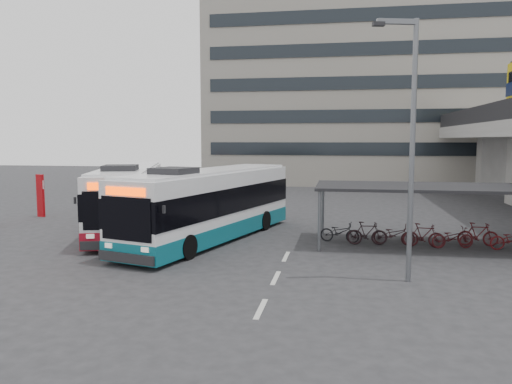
% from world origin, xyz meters
% --- Properties ---
extents(ground, '(120.00, 120.00, 0.00)m').
position_xyz_m(ground, '(0.00, 0.00, 0.00)').
color(ground, '#28282B').
rests_on(ground, ground).
extents(bike_shelter, '(10.00, 4.00, 2.54)m').
position_xyz_m(bike_shelter, '(8.47, 3.00, 1.30)').
color(bike_shelter, '#595B60').
rests_on(bike_shelter, ground).
extents(office_block, '(30.00, 15.00, 25.00)m').
position_xyz_m(office_block, '(6.00, 36.00, 12.50)').
color(office_block, gray).
rests_on(office_block, ground).
extents(road_markings, '(0.15, 7.60, 0.01)m').
position_xyz_m(road_markings, '(2.50, -3.00, 0.01)').
color(road_markings, beige).
rests_on(road_markings, ground).
extents(bus_main, '(5.63, 11.52, 3.34)m').
position_xyz_m(bus_main, '(-5.83, 4.57, 1.55)').
color(bus_main, white).
rests_on(bus_main, ground).
extents(bus_teal, '(5.50, 11.61, 3.36)m').
position_xyz_m(bus_teal, '(-1.14, 2.71, 1.56)').
color(bus_teal, white).
rests_on(bus_teal, ground).
extents(pedestrian, '(0.73, 0.74, 1.72)m').
position_xyz_m(pedestrian, '(-1.51, 1.07, 0.86)').
color(pedestrian, black).
rests_on(pedestrian, ground).
extents(lamp_post, '(1.39, 0.50, 8.04)m').
position_xyz_m(lamp_post, '(6.56, -2.68, 4.59)').
color(lamp_post, '#595B60').
rests_on(lamp_post, ground).
extents(sign_totem_north, '(0.52, 0.29, 2.46)m').
position_xyz_m(sign_totem_north, '(-12.60, 7.51, 1.27)').
color(sign_totem_north, '#9E090F').
rests_on(sign_totem_north, ground).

